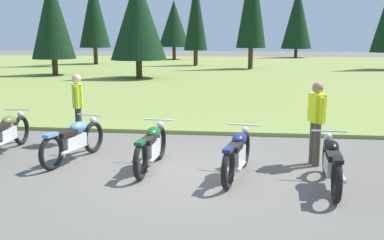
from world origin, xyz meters
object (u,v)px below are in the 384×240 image
(motorcycle_sky_blue, at_px, (74,140))
(rider_in_hivis_vest, at_px, (316,118))
(motorcycle_olive, at_px, (6,133))
(motorcycle_black, at_px, (332,163))
(rider_checking_bike, at_px, (78,104))
(motorcycle_british_green, at_px, (151,147))
(motorcycle_navy, at_px, (237,154))

(motorcycle_sky_blue, relative_size, rider_in_hivis_vest, 1.23)
(motorcycle_olive, height_order, rider_in_hivis_vest, rider_in_hivis_vest)
(motorcycle_olive, relative_size, motorcycle_black, 1.00)
(motorcycle_sky_blue, xyz_separation_m, rider_in_hivis_vest, (4.89, 0.27, 0.51))
(motorcycle_black, distance_m, rider_checking_bike, 6.03)
(motorcycle_olive, height_order, rider_checking_bike, rider_checking_bike)
(motorcycle_sky_blue, relative_size, motorcycle_black, 0.98)
(motorcycle_british_green, bearing_deg, motorcycle_black, -12.57)
(motorcycle_british_green, xyz_separation_m, rider_in_hivis_vest, (3.19, 0.62, 0.51))
(rider_checking_bike, bearing_deg, rider_in_hivis_vest, -12.68)
(motorcycle_sky_blue, xyz_separation_m, motorcycle_navy, (3.37, -0.68, 0.00))
(motorcycle_olive, bearing_deg, motorcycle_navy, -12.77)
(motorcycle_black, bearing_deg, motorcycle_sky_blue, 167.69)
(motorcycle_british_green, bearing_deg, rider_checking_bike, 139.84)
(motorcycle_olive, height_order, motorcycle_black, same)
(motorcycle_olive, xyz_separation_m, motorcycle_british_green, (3.46, -0.84, 0.00))
(motorcycle_black, height_order, rider_checking_bike, rider_checking_bike)
(motorcycle_sky_blue, distance_m, rider_in_hivis_vest, 4.93)
(motorcycle_british_green, xyz_separation_m, motorcycle_navy, (1.67, -0.32, 0.00))
(rider_checking_bike, bearing_deg, motorcycle_olive, -142.52)
(motorcycle_black, relative_size, rider_checking_bike, 1.26)
(motorcycle_sky_blue, bearing_deg, rider_in_hivis_vest, 3.15)
(rider_in_hivis_vest, bearing_deg, motorcycle_olive, 178.16)
(motorcycle_olive, xyz_separation_m, motorcycle_navy, (5.13, -1.16, 0.00))
(motorcycle_olive, relative_size, rider_in_hivis_vest, 1.26)
(motorcycle_british_green, bearing_deg, motorcycle_olive, 166.38)
(motorcycle_sky_blue, distance_m, motorcycle_navy, 3.44)
(motorcycle_black, xyz_separation_m, rider_in_hivis_vest, (-0.07, 1.35, 0.51))
(rider_in_hivis_vest, bearing_deg, motorcycle_black, -86.87)
(motorcycle_olive, height_order, motorcycle_sky_blue, same)
(motorcycle_british_green, relative_size, rider_in_hivis_vest, 1.26)
(motorcycle_navy, bearing_deg, motorcycle_black, -14.19)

